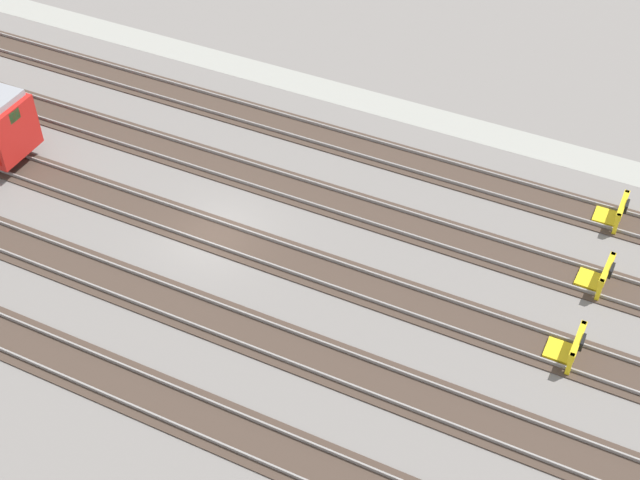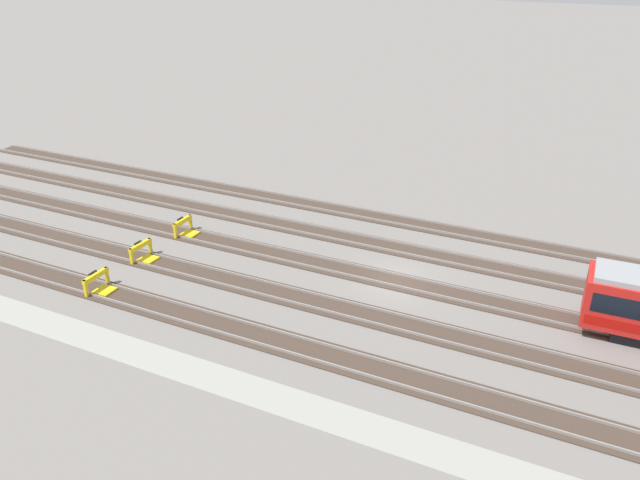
# 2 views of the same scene
# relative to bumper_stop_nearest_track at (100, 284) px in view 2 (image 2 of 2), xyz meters

# --- Properties ---
(ground_plane) EXTENTS (400.00, 400.00, 0.00)m
(ground_plane) POSITION_rel_bumper_stop_nearest_track_xyz_m (15.77, 8.84, -0.51)
(ground_plane) COLOR gray
(service_walkway) EXTENTS (54.00, 2.00, 0.01)m
(service_walkway) POSITION_rel_bumper_stop_nearest_track_xyz_m (15.77, -3.98, -0.51)
(service_walkway) COLOR #9E9E93
(service_walkway) RESTS_ON ground
(rail_track_nearest) EXTENTS (90.00, 2.23, 0.21)m
(rail_track_nearest) POSITION_rel_bumper_stop_nearest_track_xyz_m (15.77, -0.00, -0.47)
(rail_track_nearest) COLOR #47382D
(rail_track_nearest) RESTS_ON ground
(rail_track_near_inner) EXTENTS (90.00, 2.24, 0.21)m
(rail_track_near_inner) POSITION_rel_bumper_stop_nearest_track_xyz_m (15.77, 4.42, -0.47)
(rail_track_near_inner) COLOR #47382D
(rail_track_near_inner) RESTS_ON ground
(rail_track_middle) EXTENTS (90.00, 2.24, 0.21)m
(rail_track_middle) POSITION_rel_bumper_stop_nearest_track_xyz_m (15.77, 8.84, -0.47)
(rail_track_middle) COLOR #47382D
(rail_track_middle) RESTS_ON ground
(rail_track_far_inner) EXTENTS (90.00, 2.23, 0.21)m
(rail_track_far_inner) POSITION_rel_bumper_stop_nearest_track_xyz_m (15.77, 13.26, -0.47)
(rail_track_far_inner) COLOR #47382D
(rail_track_far_inner) RESTS_ON ground
(rail_track_farthest) EXTENTS (90.00, 2.23, 0.21)m
(rail_track_farthest) POSITION_rel_bumper_stop_nearest_track_xyz_m (15.77, 17.68, -0.47)
(rail_track_farthest) COLOR #47382D
(rail_track_farthest) RESTS_ON ground
(bumper_stop_nearest_track) EXTENTS (1.35, 2.00, 1.22)m
(bumper_stop_nearest_track) POSITION_rel_bumper_stop_nearest_track_xyz_m (0.00, 0.00, 0.00)
(bumper_stop_nearest_track) COLOR yellow
(bumper_stop_nearest_track) RESTS_ON ground
(bumper_stop_near_inner_track) EXTENTS (1.37, 2.01, 1.22)m
(bumper_stop_near_inner_track) POSITION_rel_bumper_stop_nearest_track_xyz_m (-0.31, 4.41, 0.00)
(bumper_stop_near_inner_track) COLOR yellow
(bumper_stop_near_inner_track) RESTS_ON ground
(bumper_stop_middle_track) EXTENTS (1.34, 2.00, 1.22)m
(bumper_stop_middle_track) POSITION_rel_bumper_stop_nearest_track_xyz_m (-0.19, 8.84, 0.00)
(bumper_stop_middle_track) COLOR yellow
(bumper_stop_middle_track) RESTS_ON ground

